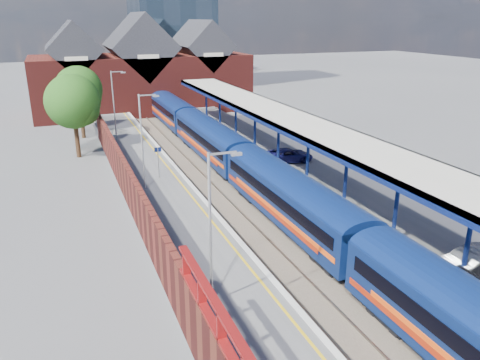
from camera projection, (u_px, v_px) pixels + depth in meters
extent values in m
plane|color=#5B5B5E|center=(198.00, 162.00, 44.66)|extent=(240.00, 240.00, 0.00)
cube|color=#473D33|center=(236.00, 197.00, 35.87)|extent=(6.00, 76.00, 0.06)
cube|color=slate|center=(208.00, 200.00, 35.07)|extent=(0.07, 76.00, 0.14)
cube|color=slate|center=(226.00, 198.00, 35.57)|extent=(0.07, 76.00, 0.14)
cube|color=slate|center=(245.00, 195.00, 36.11)|extent=(0.07, 76.00, 0.14)
cube|color=slate|center=(262.00, 192.00, 36.60)|extent=(0.07, 76.00, 0.14)
cube|color=#565659|center=(165.00, 201.00, 33.81)|extent=(5.00, 76.00, 1.00)
cube|color=#565659|center=(305.00, 182.00, 37.78)|extent=(6.00, 76.00, 1.00)
cube|color=silver|center=(196.00, 190.00, 34.45)|extent=(0.30, 76.00, 0.05)
cube|color=silver|center=(273.00, 180.00, 36.63)|extent=(0.30, 76.00, 0.05)
cube|color=yellow|center=(188.00, 192.00, 34.25)|extent=(0.14, 76.00, 0.01)
cube|color=#0B1E52|center=(290.00, 199.00, 30.43)|extent=(2.83, 16.00, 2.50)
cube|color=#0B1E52|center=(291.00, 181.00, 30.02)|extent=(2.83, 16.00, 0.60)
cube|color=#0B1E52|center=(211.00, 140.00, 45.01)|extent=(2.83, 16.00, 2.50)
cube|color=#0B1E52|center=(211.00, 127.00, 44.60)|extent=(2.83, 16.00, 0.60)
cube|color=#0B1E52|center=(171.00, 110.00, 59.60)|extent=(2.83, 16.00, 2.50)
cube|color=#0B1E52|center=(170.00, 100.00, 59.19)|extent=(2.83, 16.00, 0.60)
cube|color=black|center=(227.00, 160.00, 37.08)|extent=(0.04, 60.54, 0.70)
cube|color=#FC5210|center=(227.00, 170.00, 37.34)|extent=(0.03, 55.27, 0.30)
cube|color=#A8220B|center=(226.00, 173.00, 37.42)|extent=(0.03, 55.27, 0.30)
cube|color=black|center=(162.00, 114.00, 65.05)|extent=(2.00, 2.40, 0.60)
cylinder|color=navy|center=(467.00, 246.00, 21.64)|extent=(0.24, 0.24, 4.20)
cylinder|color=navy|center=(396.00, 207.00, 26.04)|extent=(0.24, 0.24, 4.20)
cylinder|color=navy|center=(346.00, 180.00, 30.43)|extent=(0.24, 0.24, 4.20)
cylinder|color=navy|center=(308.00, 159.00, 34.82)|extent=(0.24, 0.24, 4.20)
cylinder|color=navy|center=(278.00, 143.00, 39.21)|extent=(0.24, 0.24, 4.20)
cylinder|color=navy|center=(255.00, 130.00, 43.61)|extent=(0.24, 0.24, 4.20)
cylinder|color=navy|center=(236.00, 120.00, 48.00)|extent=(0.24, 0.24, 4.20)
cylinder|color=navy|center=(220.00, 111.00, 52.39)|extent=(0.24, 0.24, 4.20)
cylinder|color=navy|center=(206.00, 104.00, 56.79)|extent=(0.24, 0.24, 4.20)
cube|color=beige|center=(290.00, 119.00, 37.77)|extent=(4.50, 52.00, 0.25)
cube|color=navy|center=(266.00, 122.00, 37.07)|extent=(0.20, 52.00, 0.55)
cube|color=navy|center=(313.00, 118.00, 38.56)|extent=(0.20, 52.00, 0.55)
cylinder|color=#A5A8AA|center=(210.00, 232.00, 19.85)|extent=(0.12, 0.12, 7.00)
cube|color=#A5A8AA|center=(223.00, 153.00, 18.93)|extent=(1.20, 0.08, 0.08)
cube|color=#A5A8AA|center=(236.00, 154.00, 19.17)|extent=(0.45, 0.18, 0.12)
cylinder|color=#A5A8AA|center=(142.00, 143.00, 33.90)|extent=(0.12, 0.12, 7.00)
cube|color=#A5A8AA|center=(147.00, 95.00, 32.99)|extent=(1.20, 0.08, 0.08)
cube|color=#A5A8AA|center=(156.00, 96.00, 33.23)|extent=(0.45, 0.18, 0.12)
cylinder|color=#A5A8AA|center=(114.00, 106.00, 47.96)|extent=(0.12, 0.12, 7.00)
cube|color=#A5A8AA|center=(117.00, 72.00, 47.05)|extent=(1.20, 0.08, 0.08)
cube|color=#A5A8AA|center=(123.00, 72.00, 47.29)|extent=(0.45, 0.18, 0.12)
cylinder|color=#A5A8AA|center=(159.00, 162.00, 36.92)|extent=(0.08, 0.08, 2.50)
cube|color=#0C194C|center=(158.00, 150.00, 36.58)|extent=(0.55, 0.06, 0.35)
cube|color=#591A17|center=(142.00, 213.00, 27.02)|extent=(0.35, 50.00, 2.80)
cube|color=maroon|center=(222.00, 326.00, 14.09)|extent=(0.30, 0.12, 1.00)
cube|color=maroon|center=(202.00, 292.00, 15.85)|extent=(0.30, 0.12, 1.00)
cube|color=maroon|center=(186.00, 265.00, 17.60)|extent=(0.30, 0.12, 1.00)
cube|color=#591A17|center=(142.00, 83.00, 67.94)|extent=(30.00, 12.00, 8.00)
cube|color=#232328|center=(73.00, 48.00, 63.12)|extent=(7.13, 12.00, 7.13)
cube|color=#232328|center=(140.00, 46.00, 66.23)|extent=(9.16, 12.00, 9.16)
cube|color=#232328|center=(201.00, 45.00, 69.33)|extent=(7.13, 12.00, 7.13)
cube|color=beige|center=(76.00, 59.00, 58.13)|extent=(2.80, 0.15, 0.50)
cube|color=beige|center=(148.00, 57.00, 61.24)|extent=(2.80, 0.15, 0.50)
cube|color=beige|center=(214.00, 55.00, 64.35)|extent=(2.80, 0.15, 0.50)
cylinder|color=#382314|center=(77.00, 137.00, 45.65)|extent=(0.44, 0.44, 4.00)
sphere|color=#174F15|center=(73.00, 102.00, 44.49)|extent=(5.20, 5.20, 5.20)
sphere|color=#174F15|center=(83.00, 109.00, 44.56)|extent=(3.20, 3.20, 3.20)
cylinder|color=#382314|center=(82.00, 121.00, 53.02)|extent=(0.44, 0.44, 4.00)
sphere|color=#174F15|center=(79.00, 89.00, 51.87)|extent=(5.20, 5.20, 5.20)
sphere|color=#174F15|center=(87.00, 96.00, 51.94)|extent=(3.20, 3.20, 3.20)
imported|color=navy|center=(288.00, 155.00, 41.18)|extent=(4.59, 2.62, 1.21)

